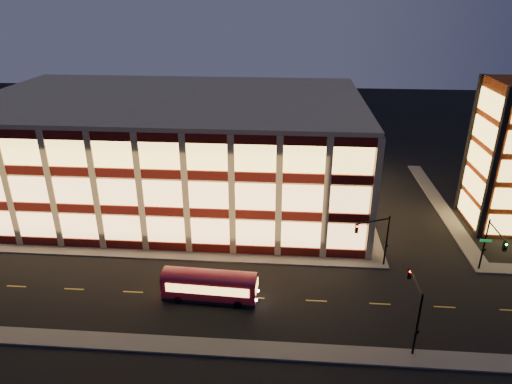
{
  "coord_description": "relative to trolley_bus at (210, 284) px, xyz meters",
  "views": [
    {
      "loc": [
        13.03,
        -42.08,
        27.21
      ],
      "look_at": [
        9.09,
        8.0,
        5.02
      ],
      "focal_mm": 32.0,
      "sensor_mm": 36.0,
      "label": 1
    }
  ],
  "objects": [
    {
      "name": "ground",
      "position": [
        -5.81,
        6.47,
        -1.69
      ],
      "size": [
        200.0,
        200.0,
        0.0
      ],
      "primitive_type": "plane",
      "color": "black",
      "rests_on": "ground"
    },
    {
      "name": "sidewalk_office_south",
      "position": [
        -8.81,
        7.47,
        -1.61
      ],
      "size": [
        54.0,
        2.0,
        0.15
      ],
      "primitive_type": "cube",
      "color": "#514F4C",
      "rests_on": "ground"
    },
    {
      "name": "traffic_signal_near",
      "position": [
        17.69,
        -4.56,
        2.44
      ],
      "size": [
        0.32,
        4.45,
        6.0
      ],
      "color": "black",
      "rests_on": "ground"
    },
    {
      "name": "sidewalk_tower_west",
      "position": [
        28.19,
        23.47,
        -1.61
      ],
      "size": [
        2.0,
        30.0,
        0.15
      ],
      "primitive_type": "cube",
      "color": "#514F4C",
      "rests_on": "ground"
    },
    {
      "name": "sidewalk_near",
      "position": [
        -5.81,
        -6.53,
        -1.61
      ],
      "size": [
        100.0,
        2.0,
        0.15
      ],
      "primitive_type": "cube",
      "color": "#514F4C",
      "rests_on": "ground"
    },
    {
      "name": "traffic_signal_far",
      "position": [
        16.4,
        6.7,
        2.42
      ],
      "size": [
        3.79,
        1.87,
        6.0
      ],
      "color": "black",
      "rests_on": "ground"
    },
    {
      "name": "traffic_signal_right",
      "position": [
        27.69,
        5.84,
        2.41
      ],
      "size": [
        1.2,
        4.37,
        6.0
      ],
      "color": "black",
      "rests_on": "ground"
    },
    {
      "name": "trolley_bus",
      "position": [
        0.0,
        0.0,
        0.0
      ],
      "size": [
        9.1,
        2.75,
        3.05
      ],
      "rotation": [
        0.0,
        0.0,
        -0.05
      ],
      "color": "maroon",
      "rests_on": "ground"
    },
    {
      "name": "sidewalk_office_east",
      "position": [
        17.19,
        23.47,
        -1.61
      ],
      "size": [
        2.0,
        30.0,
        0.15
      ],
      "primitive_type": "cube",
      "color": "#514F4C",
      "rests_on": "ground"
    },
    {
      "name": "office_building",
      "position": [
        -8.72,
        23.38,
        5.56
      ],
      "size": [
        50.45,
        30.45,
        14.5
      ],
      "color": "tan",
      "rests_on": "ground"
    }
  ]
}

